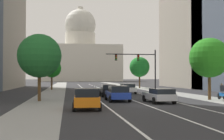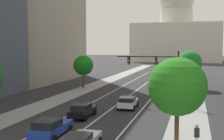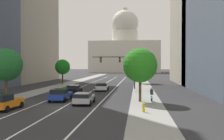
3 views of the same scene
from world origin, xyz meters
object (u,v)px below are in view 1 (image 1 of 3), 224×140
(car_silver, at_px, (159,95))
(cyclist, at_px, (222,92))
(street_tree_mid_left, at_px, (39,56))
(street_tree_near_right, at_px, (140,67))
(car_black, at_px, (108,90))
(car_white, at_px, (127,88))
(car_blue, at_px, (118,93))
(traffic_signal_mast, at_px, (140,62))
(street_tree_far_right, at_px, (209,58))
(capitol_building, at_px, (80,55))
(car_orange, at_px, (87,99))
(street_tree_near_left, at_px, (52,68))

(car_silver, xyz_separation_m, cyclist, (7.77, 2.85, 0.12))
(car_silver, distance_m, street_tree_mid_left, 12.33)
(street_tree_near_right, bearing_deg, car_black, -111.98)
(car_white, height_order, car_blue, car_blue)
(car_black, distance_m, street_tree_mid_left, 10.32)
(car_black, bearing_deg, car_blue, 179.44)
(street_tree_mid_left, bearing_deg, traffic_signal_mast, 48.29)
(car_blue, height_order, street_tree_far_right, street_tree_far_right)
(capitol_building, bearing_deg, street_tree_far_right, -86.40)
(car_blue, distance_m, street_tree_mid_left, 8.59)
(car_white, bearing_deg, car_silver, 177.52)
(capitol_building, relative_size, car_orange, 10.02)
(car_white, bearing_deg, cyclist, -150.18)
(car_orange, distance_m, traffic_signal_mast, 26.31)
(car_orange, bearing_deg, capitol_building, 0.26)
(capitol_building, height_order, cyclist, capitol_building)
(car_black, xyz_separation_m, street_tree_far_right, (9.87, -6.57, 3.66))
(capitol_building, height_order, car_black, capitol_building)
(street_tree_mid_left, distance_m, street_tree_far_right, 17.55)
(street_tree_mid_left, bearing_deg, street_tree_near_right, 60.08)
(capitol_building, bearing_deg, street_tree_near_left, -95.36)
(car_black, xyz_separation_m, cyclist, (11.27, -6.58, 0.09))
(cyclist, xyz_separation_m, street_tree_near_left, (-19.09, 27.00, 3.14))
(car_blue, xyz_separation_m, traffic_signal_mast, (6.50, 17.02, 3.92))
(car_blue, xyz_separation_m, street_tree_far_right, (9.87, 0.36, 3.63))
(car_blue, relative_size, street_tree_near_left, 0.79)
(car_blue, relative_size, street_tree_far_right, 0.69)
(cyclist, height_order, street_tree_near_left, street_tree_near_left)
(traffic_signal_mast, bearing_deg, car_silver, -98.74)
(car_orange, xyz_separation_m, street_tree_mid_left, (-4.16, 8.13, 3.68))
(street_tree_near_left, distance_m, street_tree_mid_left, 26.24)
(car_blue, distance_m, cyclist, 11.28)
(car_orange, bearing_deg, car_silver, -54.74)
(car_black, relative_size, street_tree_near_right, 0.63)
(street_tree_near_left, xyz_separation_m, street_tree_far_right, (17.68, -26.99, 0.43))
(car_silver, bearing_deg, car_black, 18.43)
(car_white, xyz_separation_m, cyclist, (7.78, -12.30, 0.11))
(cyclist, distance_m, street_tree_mid_left, 19.30)
(car_orange, height_order, street_tree_far_right, street_tree_far_right)
(car_white, xyz_separation_m, street_tree_near_right, (6.65, 19.42, 3.72))
(cyclist, xyz_separation_m, street_tree_mid_left, (-18.94, 0.77, 3.64))
(car_black, distance_m, street_tree_near_right, 27.37)
(traffic_signal_mast, relative_size, street_tree_near_right, 1.22)
(car_blue, xyz_separation_m, street_tree_near_left, (-7.82, 27.36, 3.21))
(car_white, bearing_deg, car_black, 146.10)
(capitol_building, bearing_deg, car_black, -90.82)
(traffic_signal_mast, bearing_deg, car_orange, -112.60)
(car_silver, distance_m, street_tree_near_right, 35.40)
(car_black, height_order, traffic_signal_mast, traffic_signal_mast)
(capitol_building, bearing_deg, car_white, -89.14)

